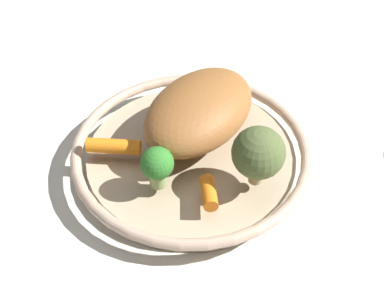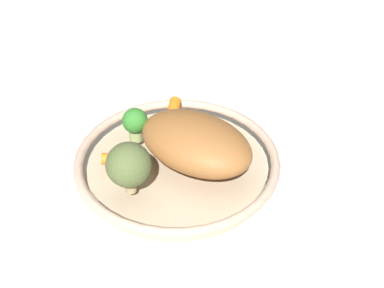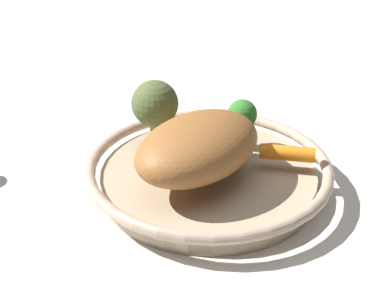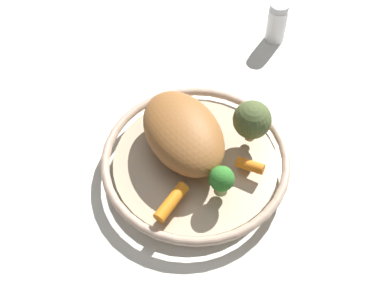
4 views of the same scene
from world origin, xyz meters
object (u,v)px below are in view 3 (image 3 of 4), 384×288
at_px(serving_bowl, 208,173).
at_px(broccoli_floret_mid, 242,116).
at_px(baby_carrot_left, 288,155).
at_px(roast_chicken_piece, 198,147).
at_px(baby_carrot_near_rim, 199,123).
at_px(broccoli_floret_large, 155,104).

bearing_deg(serving_bowl, broccoli_floret_mid, 52.45).
bearing_deg(broccoli_floret_mid, baby_carrot_left, -51.52).
height_order(serving_bowl, baby_carrot_left, baby_carrot_left).
distance_m(roast_chicken_piece, baby_carrot_near_rim, 0.11).
bearing_deg(serving_bowl, baby_carrot_near_rim, 96.55).
bearing_deg(broccoli_floret_mid, broccoli_floret_large, 175.67).
relative_size(baby_carrot_left, baby_carrot_near_rim, 1.51).
bearing_deg(roast_chicken_piece, serving_bowl, 63.42).
distance_m(roast_chicken_piece, baby_carrot_left, 0.11).
bearing_deg(serving_bowl, roast_chicken_piece, -116.58).
relative_size(baby_carrot_left, broccoli_floret_mid, 1.24).
xyz_separation_m(baby_carrot_left, broccoli_floret_large, (-0.16, 0.07, 0.03)).
bearing_deg(broccoli_floret_mid, baby_carrot_near_rim, 153.21).
xyz_separation_m(baby_carrot_near_rim, broccoli_floret_large, (-0.06, -0.02, 0.04)).
xyz_separation_m(serving_bowl, baby_carrot_near_rim, (-0.01, 0.08, 0.03)).
relative_size(baby_carrot_left, broccoli_floret_large, 0.86).
xyz_separation_m(broccoli_floret_mid, broccoli_floret_large, (-0.11, 0.01, 0.01)).
height_order(baby_carrot_near_rim, broccoli_floret_large, broccoli_floret_large).
distance_m(serving_bowl, baby_carrot_left, 0.10).
height_order(serving_bowl, broccoli_floret_mid, broccoli_floret_mid).
bearing_deg(roast_chicken_piece, broccoli_floret_large, 120.05).
xyz_separation_m(serving_bowl, broccoli_floret_large, (-0.07, 0.06, 0.06)).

